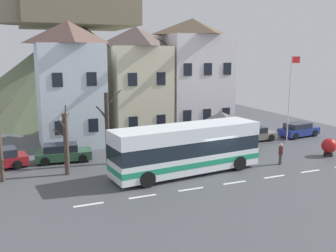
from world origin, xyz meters
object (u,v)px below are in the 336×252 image
townhouse_00 (70,84)px  transit_bus (187,149)px  parked_car_02 (63,153)px  public_bench (225,142)px  pedestrian_00 (234,146)px  flagpole (290,93)px  bus_shelter (221,118)px  harbour_buoy (329,146)px  townhouse_01 (137,84)px  bare_tree_00 (66,142)px  hilltop_castle (77,58)px  bare_tree_02 (107,127)px  pedestrian_02 (251,144)px  parked_car_00 (298,130)px  parked_car_01 (253,134)px  townhouse_02 (192,77)px  pedestrian_01 (281,153)px

townhouse_00 → transit_bus: size_ratio=1.01×
parked_car_02 → public_bench: parked_car_02 is taller
pedestrian_00 → flagpole: size_ratio=0.21×
bus_shelter → harbour_buoy: bus_shelter is taller
townhouse_01 → harbour_buoy: bearing=-44.8°
pedestrian_00 → bare_tree_00: bare_tree_00 is taller
townhouse_01 → hilltop_castle: size_ratio=0.32×
bare_tree_02 → pedestrian_02: bearing=-9.8°
parked_car_00 → pedestrian_02: size_ratio=2.71×
bus_shelter → pedestrian_02: bus_shelter is taller
pedestrian_00 → bare_tree_02: (-9.14, 2.24, 1.73)m
public_bench → bus_shelter: bearing=-129.0°
townhouse_00 → pedestrian_02: townhouse_00 is taller
parked_car_01 → flagpole: size_ratio=0.55×
public_bench → harbour_buoy: 8.20m
bus_shelter → hilltop_castle: bearing=102.9°
transit_bus → pedestrian_02: bearing=12.1°
parked_car_01 → pedestrian_02: bearing=-126.7°
townhouse_02 → bare_tree_02: size_ratio=2.10×
parked_car_02 → pedestrian_01: size_ratio=2.67×
pedestrian_00 → pedestrian_02: (1.83, 0.34, -0.11)m
hilltop_castle → flagpole: (14.11, -26.55, -2.84)m
townhouse_00 → parked_car_01: 16.76m
townhouse_01 → bus_shelter: size_ratio=2.84×
townhouse_00 → transit_bus: (5.77, -11.09, -3.63)m
townhouse_02 → pedestrian_00: bearing=-97.1°
townhouse_02 → parked_car_01: (3.53, -5.55, -4.95)m
pedestrian_01 → bare_tree_00: bare_tree_00 is taller
townhouse_02 → hilltop_castle: 20.99m
townhouse_02 → townhouse_00: bearing=-176.7°
bare_tree_02 → townhouse_00: bearing=101.7°
parked_car_02 → flagpole: flagpole is taller
bare_tree_00 → flagpole: bearing=5.3°
townhouse_00 → bare_tree_00: (-1.62, -8.35, -3.08)m
pedestrian_00 → pedestrian_01: pedestrian_00 is taller
pedestrian_00 → bare_tree_02: size_ratio=0.31×
parked_car_01 → bus_shelter: bearing=-150.3°
parked_car_00 → parked_car_01: 5.15m
pedestrian_02 → bare_tree_00: bearing=177.8°
townhouse_02 → bus_shelter: 9.12m
townhouse_00 → harbour_buoy: size_ratio=7.50×
townhouse_02 → bare_tree_02: bearing=-143.6°
bus_shelter → harbour_buoy: (7.62, -3.57, -2.12)m
public_bench → bare_tree_00: bare_tree_00 is taller
bus_shelter → parked_car_01: bus_shelter is taller
hilltop_castle → public_bench: size_ratio=18.99×
pedestrian_00 → townhouse_01: bearing=115.8°
pedestrian_02 → pedestrian_00: bearing=-169.6°
pedestrian_00 → harbour_buoy: pedestrian_00 is taller
hilltop_castle → public_bench: (7.99, -25.89, -6.77)m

